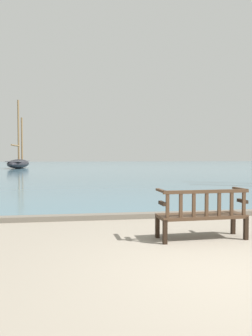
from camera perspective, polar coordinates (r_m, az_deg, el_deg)
name	(u,v)px	position (r m, az deg, el deg)	size (l,w,h in m)	color
ground_plane	(234,272)	(4.70, 18.35, -16.81)	(160.00, 160.00, 0.00)	gray
harbor_water	(90,166)	(48.02, -6.34, 0.31)	(100.00, 80.00, 0.08)	slate
quay_edge_kerb	(160,215)	(8.19, 5.86, -8.14)	(40.00, 0.30, 0.12)	#675F54
park_bench	(202,214)	(6.16, 13.11, -7.73)	(1.62, 0.59, 0.92)	black
sailboat_distant_harbor	(19,163)	(41.04, -18.21, 0.90)	(2.31, 7.62, 8.11)	black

